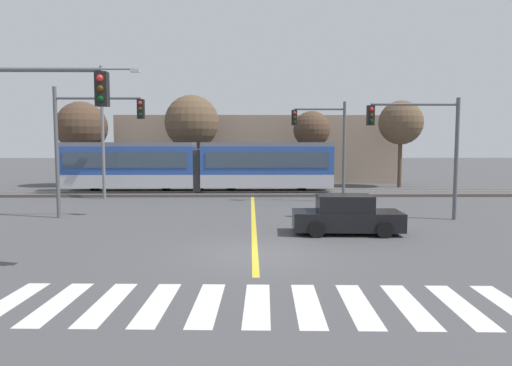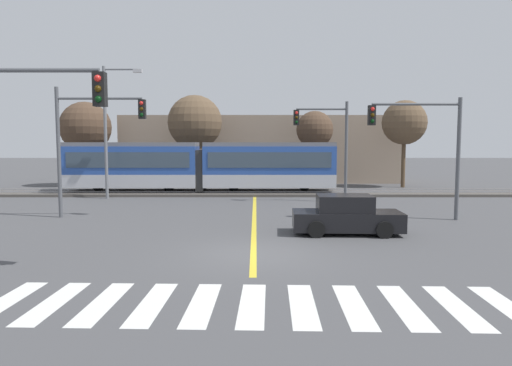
% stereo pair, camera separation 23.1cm
% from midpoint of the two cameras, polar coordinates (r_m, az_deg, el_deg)
% --- Properties ---
extents(ground_plane, '(200.00, 200.00, 0.00)m').
position_cam_midpoint_polar(ground_plane, '(14.68, 0.00, -8.89)').
color(ground_plane, '#474749').
extents(track_bed, '(120.00, 4.00, 0.18)m').
position_cam_midpoint_polar(track_bed, '(31.96, -0.07, -1.22)').
color(track_bed, '#4C4742').
rests_on(track_bed, ground).
extents(rail_near, '(120.00, 0.08, 0.10)m').
position_cam_midpoint_polar(rail_near, '(31.23, -0.07, -1.10)').
color(rail_near, '#939399').
rests_on(rail_near, track_bed).
extents(rail_far, '(120.00, 0.08, 0.10)m').
position_cam_midpoint_polar(rail_far, '(32.67, -0.07, -0.84)').
color(rail_far, '#939399').
rests_on(rail_far, track_bed).
extents(light_rail_tram, '(18.50, 2.64, 3.43)m').
position_cam_midpoint_polar(light_rail_tram, '(32.03, -6.82, 2.28)').
color(light_rail_tram, '#B7BAC1').
rests_on(light_rail_tram, track_bed).
extents(crosswalk_stripe_0, '(0.65, 2.82, 0.01)m').
position_cam_midpoint_polar(crosswalk_stripe_0, '(11.81, -28.45, -12.92)').
color(crosswalk_stripe_0, silver).
rests_on(crosswalk_stripe_0, ground).
extents(crosswalk_stripe_1, '(0.65, 2.82, 0.01)m').
position_cam_midpoint_polar(crosswalk_stripe_1, '(11.32, -23.49, -13.51)').
color(crosswalk_stripe_1, silver).
rests_on(crosswalk_stripe_1, ground).
extents(crosswalk_stripe_2, '(0.65, 2.82, 0.01)m').
position_cam_midpoint_polar(crosswalk_stripe_2, '(10.91, -18.10, -14.04)').
color(crosswalk_stripe_2, silver).
rests_on(crosswalk_stripe_2, ground).
extents(crosswalk_stripe_3, '(0.65, 2.82, 0.01)m').
position_cam_midpoint_polar(crosswalk_stripe_3, '(10.60, -12.31, -14.48)').
color(crosswalk_stripe_3, silver).
rests_on(crosswalk_stripe_3, ground).
extents(crosswalk_stripe_4, '(0.65, 2.82, 0.01)m').
position_cam_midpoint_polar(crosswalk_stripe_4, '(10.40, -6.21, -14.78)').
color(crosswalk_stripe_4, silver).
rests_on(crosswalk_stripe_4, ground).
extents(crosswalk_stripe_5, '(0.65, 2.82, 0.01)m').
position_cam_midpoint_polar(crosswalk_stripe_5, '(10.31, 0.07, -14.93)').
color(crosswalk_stripe_5, silver).
rests_on(crosswalk_stripe_5, ground).
extents(crosswalk_stripe_6, '(0.65, 2.82, 0.01)m').
position_cam_midpoint_polar(crosswalk_stripe_6, '(10.34, 6.38, -14.90)').
color(crosswalk_stripe_6, silver).
rests_on(crosswalk_stripe_6, ground).
extents(crosswalk_stripe_7, '(0.65, 2.82, 0.01)m').
position_cam_midpoint_polar(crosswalk_stripe_7, '(10.48, 12.59, -14.70)').
color(crosswalk_stripe_7, silver).
rests_on(crosswalk_stripe_7, ground).
extents(crosswalk_stripe_8, '(0.65, 2.82, 0.01)m').
position_cam_midpoint_polar(crosswalk_stripe_8, '(10.74, 18.55, -14.36)').
color(crosswalk_stripe_8, silver).
rests_on(crosswalk_stripe_8, ground).
extents(crosswalk_stripe_9, '(0.65, 2.82, 0.01)m').
position_cam_midpoint_polar(crosswalk_stripe_9, '(11.10, 24.15, -13.90)').
color(crosswalk_stripe_9, silver).
rests_on(crosswalk_stripe_9, ground).
extents(crosswalk_stripe_10, '(0.65, 2.82, 0.01)m').
position_cam_midpoint_polar(crosswalk_stripe_10, '(11.56, 29.34, -13.36)').
color(crosswalk_stripe_10, silver).
rests_on(crosswalk_stripe_10, ground).
extents(lane_centre_line, '(0.20, 18.08, 0.01)m').
position_cam_midpoint_polar(lane_centre_line, '(21.03, -0.04, -4.67)').
color(lane_centre_line, gold).
rests_on(lane_centre_line, ground).
extents(sedan_crossing, '(4.27, 2.05, 1.52)m').
position_cam_midpoint_polar(sedan_crossing, '(18.21, 11.46, -4.04)').
color(sedan_crossing, black).
rests_on(sedan_crossing, ground).
extents(traffic_light_mid_left, '(4.25, 0.38, 6.17)m').
position_cam_midpoint_polar(traffic_light_mid_left, '(22.97, -20.10, 6.00)').
color(traffic_light_mid_left, '#515459').
rests_on(traffic_light_mid_left, ground).
extents(traffic_light_mid_right, '(4.25, 0.38, 5.60)m').
position_cam_midpoint_polar(traffic_light_mid_right, '(22.28, 20.63, 5.38)').
color(traffic_light_mid_right, '#515459').
rests_on(traffic_light_mid_right, ground).
extents(traffic_light_far_right, '(3.25, 0.38, 6.01)m').
position_cam_midpoint_polar(traffic_light_far_right, '(27.66, 9.16, 5.74)').
color(traffic_light_far_right, '#515459').
rests_on(traffic_light_far_right, ground).
extents(traffic_light_near_left, '(3.75, 0.38, 5.91)m').
position_cam_midpoint_polar(traffic_light_near_left, '(13.74, -27.38, 6.01)').
color(traffic_light_near_left, '#515459').
rests_on(traffic_light_near_left, ground).
extents(street_lamp_west, '(2.52, 0.28, 8.38)m').
position_cam_midpoint_polar(street_lamp_west, '(30.61, -17.80, 7.12)').
color(street_lamp_west, slate).
rests_on(street_lamp_west, ground).
extents(bare_tree_far_west, '(4.17, 4.17, 6.95)m').
position_cam_midpoint_polar(bare_tree_far_west, '(40.25, -20.52, 6.53)').
color(bare_tree_far_west, brown).
rests_on(bare_tree_far_west, ground).
extents(bare_tree_west, '(4.38, 4.38, 7.44)m').
position_cam_midpoint_polar(bare_tree_west, '(37.56, -7.60, 7.51)').
color(bare_tree_west, brown).
rests_on(bare_tree_west, ground).
extents(bare_tree_east, '(3.00, 3.00, 6.16)m').
position_cam_midpoint_polar(bare_tree_east, '(37.50, 7.39, 6.59)').
color(bare_tree_east, brown).
rests_on(bare_tree_east, ground).
extents(bare_tree_far_east, '(3.54, 3.54, 6.98)m').
position_cam_midpoint_polar(bare_tree_far_east, '(38.63, 18.10, 7.16)').
color(bare_tree_far_east, brown).
rests_on(bare_tree_far_east, ground).
extents(building_backdrop_far, '(24.91, 6.00, 6.01)m').
position_cam_midpoint_polar(building_backdrop_far, '(42.97, 0.49, 4.25)').
color(building_backdrop_far, gray).
rests_on(building_backdrop_far, ground).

